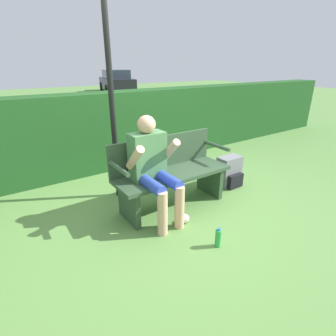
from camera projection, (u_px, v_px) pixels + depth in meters
name	position (u px, v px, depth m)	size (l,w,h in m)	color
ground_plane	(173.00, 205.00, 3.45)	(40.00, 40.00, 0.00)	#5B8942
hedge_back	(113.00, 130.00, 4.60)	(12.00, 0.51, 1.30)	#1E4C1E
park_bench	(170.00, 172.00, 3.33)	(1.50, 0.52, 0.89)	#334C33
person_seated	(153.00, 164.00, 2.97)	(0.55, 0.65, 1.22)	#4C7F4C
backpack	(230.00, 172.00, 3.96)	(0.36, 0.28, 0.45)	slate
water_bottle	(218.00, 238.00, 2.65)	(0.06, 0.06, 0.21)	green
signpost	(109.00, 66.00, 3.09)	(0.45, 0.09, 2.95)	black
parked_car	(116.00, 82.00, 16.88)	(2.59, 4.23, 1.37)	black
litter_crumple	(185.00, 218.00, 3.07)	(0.11, 0.11, 0.11)	silver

